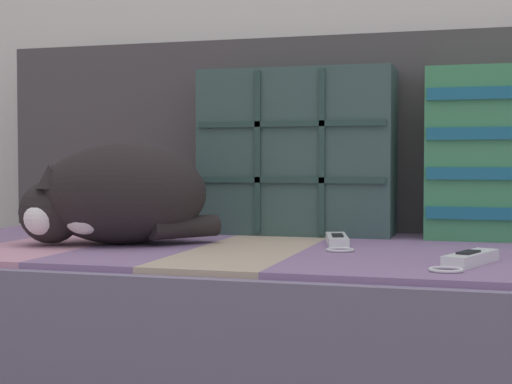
{
  "coord_description": "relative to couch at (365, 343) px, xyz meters",
  "views": [
    {
      "loc": [
        0.21,
        -1.29,
        0.51
      ],
      "look_at": [
        -0.19,
        0.06,
        0.45
      ],
      "focal_mm": 55.0,
      "sensor_mm": 36.0,
      "label": 1
    }
  ],
  "objects": [
    {
      "name": "throw_pillow_quilted",
      "position": [
        -0.18,
        0.2,
        0.35
      ],
      "size": [
        0.41,
        0.14,
        0.35
      ],
      "color": "#38514C",
      "rests_on": "couch"
    },
    {
      "name": "sleeping_cat",
      "position": [
        -0.46,
        -0.1,
        0.27
      ],
      "size": [
        0.37,
        0.31,
        0.19
      ],
      "color": "black",
      "rests_on": "couch"
    },
    {
      "name": "couch",
      "position": [
        0.0,
        0.0,
        0.0
      ],
      "size": [
        1.84,
        0.82,
        0.35
      ],
      "color": "#3D3838",
      "rests_on": "ground_plane"
    },
    {
      "name": "game_remote_far",
      "position": [
        0.19,
        -0.21,
        0.19
      ],
      "size": [
        0.11,
        0.19,
        0.02
      ],
      "color": "white",
      "rests_on": "couch"
    },
    {
      "name": "sofa_backrest",
      "position": [
        0.0,
        0.34,
        0.39
      ],
      "size": [
        1.81,
        0.14,
        0.43
      ],
      "color": "#474242",
      "rests_on": "couch"
    },
    {
      "name": "game_remote_near",
      "position": [
        -0.05,
        -0.01,
        0.19
      ],
      "size": [
        0.09,
        0.2,
        0.02
      ],
      "color": "white",
      "rests_on": "couch"
    }
  ]
}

